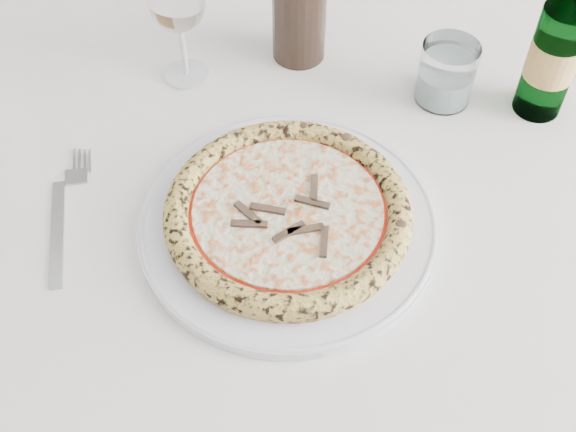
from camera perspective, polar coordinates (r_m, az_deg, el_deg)
name	(u,v)px	position (r m, az deg, el deg)	size (l,w,h in m)	color
dining_table	(293,205)	(0.95, 0.42, 0.84)	(1.58, 0.98, 0.76)	brown
plate	(288,222)	(0.81, 0.00, -0.49)	(0.34, 0.34, 0.02)	white
pizza	(288,212)	(0.80, 0.00, 0.28)	(0.28, 0.28, 0.03)	#F0C374
fork	(63,215)	(0.87, -17.32, 0.07)	(0.05, 0.22, 0.00)	#A0A3A7
wine_glass	(177,4)	(0.94, -8.76, 16.21)	(0.07, 0.07, 0.16)	silver
tumbler	(446,76)	(0.97, 12.37, 10.74)	(0.07, 0.07, 0.08)	white
beer_bottle	(556,49)	(0.95, 20.43, 12.24)	(0.06, 0.06, 0.24)	#205D2D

